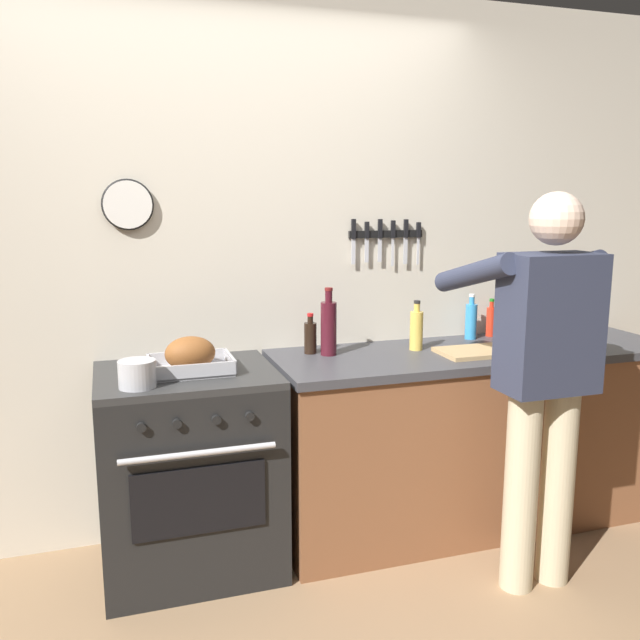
# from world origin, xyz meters

# --- Properties ---
(wall_back) EXTENTS (6.00, 0.13, 2.60)m
(wall_back) POSITION_xyz_m (-0.00, 1.35, 1.30)
(wall_back) COLOR beige
(wall_back) RESTS_ON ground
(counter_block) EXTENTS (2.03, 0.65, 0.90)m
(counter_block) POSITION_xyz_m (1.20, 0.99, 0.45)
(counter_block) COLOR brown
(counter_block) RESTS_ON ground
(stove) EXTENTS (0.76, 0.67, 0.90)m
(stove) POSITION_xyz_m (-0.22, 0.99, 0.45)
(stove) COLOR black
(stove) RESTS_ON ground
(person_cook) EXTENTS (0.51, 0.63, 1.66)m
(person_cook) POSITION_xyz_m (1.16, 0.41, 0.95)
(person_cook) COLOR #C6B793
(person_cook) RESTS_ON ground
(roasting_pan) EXTENTS (0.35, 0.26, 0.16)m
(roasting_pan) POSITION_xyz_m (-0.20, 0.97, 0.97)
(roasting_pan) COLOR #B7B7BC
(roasting_pan) RESTS_ON stove
(saucepan) EXTENTS (0.15, 0.15, 0.11)m
(saucepan) POSITION_xyz_m (-0.43, 0.81, 0.95)
(saucepan) COLOR #B7B7BC
(saucepan) RESTS_ON stove
(cutting_board) EXTENTS (0.36, 0.24, 0.02)m
(cutting_board) POSITION_xyz_m (1.14, 0.89, 0.91)
(cutting_board) COLOR tan
(cutting_board) RESTS_ON counter_block
(bottle_cooking_oil) EXTENTS (0.06, 0.06, 0.24)m
(bottle_cooking_oil) POSITION_xyz_m (0.90, 1.06, 1.00)
(bottle_cooking_oil) COLOR gold
(bottle_cooking_oil) RESTS_ON counter_block
(bottle_hot_sauce) EXTENTS (0.05, 0.05, 0.20)m
(bottle_hot_sauce) POSITION_xyz_m (1.43, 1.23, 0.98)
(bottle_hot_sauce) COLOR red
(bottle_hot_sauce) RESTS_ON counter_block
(bottle_wine_red) EXTENTS (0.08, 0.08, 0.32)m
(bottle_wine_red) POSITION_xyz_m (0.46, 1.09, 1.03)
(bottle_wine_red) COLOR #47141E
(bottle_wine_red) RESTS_ON counter_block
(bottle_dish_soap) EXTENTS (0.06, 0.06, 0.24)m
(bottle_dish_soap) POSITION_xyz_m (1.29, 1.20, 1.00)
(bottle_dish_soap) COLOR #338CCC
(bottle_dish_soap) RESTS_ON counter_block
(bottle_soy_sauce) EXTENTS (0.06, 0.06, 0.19)m
(bottle_soy_sauce) POSITION_xyz_m (0.39, 1.15, 0.98)
(bottle_soy_sauce) COLOR black
(bottle_soy_sauce) RESTS_ON counter_block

